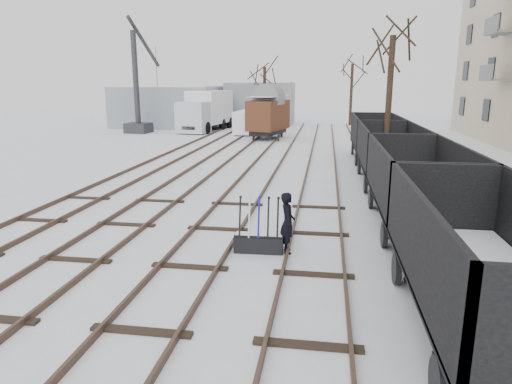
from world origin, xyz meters
TOP-DOWN VIEW (x-y plane):
  - ground at (0.00, 0.00)m, footprint 120.00×120.00m
  - tracks at (-0.00, 13.67)m, footprint 13.90×52.00m
  - shed_left at (-13.00, 36.00)m, footprint 10.00×8.00m
  - shed_right at (-4.00, 40.00)m, footprint 7.00×6.00m
  - ground_frame at (1.51, 1.34)m, footprint 1.31×0.46m
  - worker at (2.26, 1.44)m, footprint 0.50×0.66m
  - freight_wagon_a at (6.00, -2.16)m, footprint 2.52×6.31m
  - freight_wagon_b at (6.00, 4.24)m, footprint 2.52×6.31m
  - freight_wagon_c at (6.00, 10.64)m, footprint 2.52×6.31m
  - freight_wagon_d at (6.00, 17.04)m, footprint 2.52×6.31m
  - box_van_wagon at (-1.45, 26.47)m, footprint 3.35×4.85m
  - lorry at (-8.03, 32.07)m, footprint 3.45×8.34m
  - panel_van at (-3.54, 29.94)m, footprint 2.26×4.70m
  - crane at (-13.59, 29.43)m, footprint 2.14×5.86m
  - tree_near at (6.17, 13.60)m, footprint 0.30×0.30m
  - tree_far_left at (-2.94, 35.20)m, footprint 0.30×0.30m
  - tree_far_right at (5.62, 39.93)m, footprint 0.30×0.30m

SIDE VIEW (x-z plane):
  - ground at x=0.00m, z-range 0.00..0.00m
  - tracks at x=0.00m, z-range -0.01..0.16m
  - ground_frame at x=1.51m, z-range -0.46..1.03m
  - worker at x=2.26m, z-range 0.00..1.64m
  - freight_wagon_a at x=6.00m, z-range -0.30..2.27m
  - freight_wagon_b at x=6.00m, z-range -0.30..2.27m
  - freight_wagon_c at x=6.00m, z-range -0.30..2.27m
  - freight_wagon_d at x=6.00m, z-range -0.30..2.27m
  - panel_van at x=-3.54m, z-range 0.04..2.06m
  - lorry at x=-8.03m, z-range 0.05..3.73m
  - box_van_wagon at x=-1.45m, z-range 0.28..3.65m
  - shed_left at x=-13.00m, z-range 0.00..4.10m
  - shed_right at x=-4.00m, z-range 0.00..4.50m
  - crane at x=-13.59m, z-range -2.36..7.60m
  - tree_far_left at x=-2.94m, z-range 0.00..5.91m
  - tree_far_right at x=5.62m, z-range 0.00..6.34m
  - tree_near at x=6.17m, z-range 0.00..6.62m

